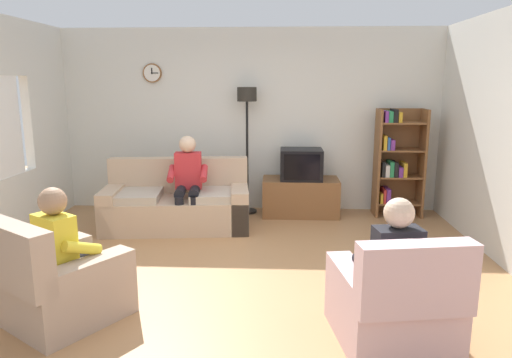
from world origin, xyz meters
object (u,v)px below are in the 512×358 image
object	(u,v)px
armchair_near_window	(60,286)
bookshelf	(396,161)
couch	(177,205)
armchair_near_bookshelf	(393,306)
tv	(301,164)
person_in_right_armchair	(391,262)
person_in_left_armchair	(67,247)
person_on_couch	(188,178)
floor_lamp	(247,115)
tv_stand	(300,197)

from	to	relation	value
armchair_near_window	bookshelf	bearing A→B (deg)	43.26
couch	armchair_near_bookshelf	size ratio (longest dim) A/B	1.99
tv	person_in_right_armchair	bearing A→B (deg)	-80.94
tv	bookshelf	distance (m)	1.37
tv	armchair_near_bookshelf	world-z (taller)	tv
person_in_left_armchair	person_in_right_armchair	xyz separation A→B (m)	(2.58, -0.20, 0.00)
armchair_near_bookshelf	person_on_couch	bearing A→B (deg)	127.93
tv	person_in_left_armchair	size ratio (longest dim) A/B	0.54
couch	person_in_left_armchair	world-z (taller)	person_in_left_armchair
bookshelf	floor_lamp	distance (m)	2.25
couch	armchair_near_window	distance (m)	2.56
armchair_near_window	person_in_left_armchair	size ratio (longest dim) A/B	1.05
person_on_couch	armchair_near_bookshelf	bearing A→B (deg)	-52.07
person_on_couch	tv	bearing A→B (deg)	26.86
couch	person_on_couch	size ratio (longest dim) A/B	1.59
tv_stand	armchair_near_bookshelf	xyz separation A→B (m)	(0.54, -3.40, 0.02)
tv_stand	person_in_right_armchair	distance (m)	3.37
couch	armchair_near_window	xyz separation A→B (m)	(-0.42, -2.52, -0.02)
tv_stand	tv	world-z (taller)	tv
couch	person_in_left_armchair	bearing A→B (deg)	-98.71
tv	armchair_near_window	size ratio (longest dim) A/B	0.51
tv_stand	armchair_near_bookshelf	bearing A→B (deg)	-81.01
tv	person_on_couch	bearing A→B (deg)	-153.14
tv	person_in_left_armchair	distance (m)	3.72
tv_stand	person_in_right_armchair	world-z (taller)	person_in_right_armchair
bookshelf	person_in_right_armchair	xyz separation A→B (m)	(-0.84, -3.39, -0.20)
person_in_left_armchair	tv_stand	bearing A→B (deg)	56.64
armchair_near_bookshelf	armchair_near_window	bearing A→B (deg)	175.47
tv	person_on_couch	xyz separation A→B (m)	(-1.50, -0.76, -0.06)
armchair_near_bookshelf	person_on_couch	distance (m)	3.35
tv_stand	floor_lamp	size ratio (longest dim) A/B	0.59
tv	person_in_left_armchair	xyz separation A→B (m)	(-2.05, -3.10, -0.16)
bookshelf	person_on_couch	distance (m)	3.00
tv_stand	armchair_near_bookshelf	world-z (taller)	armchair_near_bookshelf
person_in_left_armchair	person_in_right_armchair	world-z (taller)	same
person_in_right_armchair	armchair_near_bookshelf	bearing A→B (deg)	-81.00
tv	person_in_right_armchair	xyz separation A→B (m)	(0.52, -3.29, -0.16)
tv_stand	floor_lamp	distance (m)	1.42
couch	floor_lamp	size ratio (longest dim) A/B	1.07
armchair_near_bookshelf	floor_lamp	bearing A→B (deg)	110.73
armchair_near_window	armchair_near_bookshelf	bearing A→B (deg)	-4.53
couch	tv_stand	distance (m)	1.81
person_on_couch	armchair_near_window	bearing A→B (deg)	-104.02
person_on_couch	person_in_right_armchair	world-z (taller)	person_on_couch
tv_stand	armchair_near_window	xyz separation A→B (m)	(-2.10, -3.20, 0.02)
floor_lamp	person_on_couch	distance (m)	1.36
tv_stand	floor_lamp	world-z (taller)	floor_lamp
couch	tv_stand	size ratio (longest dim) A/B	1.80
floor_lamp	tv	bearing A→B (deg)	-8.91
tv_stand	bookshelf	world-z (taller)	bookshelf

